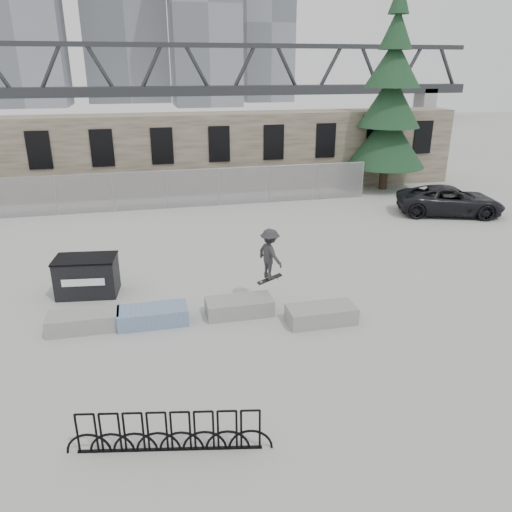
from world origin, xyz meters
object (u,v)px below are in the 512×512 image
Objects in this scene: planter_far_left at (84,320)px; skateboarder at (270,254)px; planter_offset at (321,314)px; dumpster at (87,276)px; suv at (450,200)px; planter_center_left at (153,315)px; planter_center_right at (239,306)px; spruce_tree at (390,107)px; bike_rack at (169,432)px.

skateboarder is (5.55, 0.27, 1.44)m from planter_far_left.
dumpster is at bearing 152.23° from planter_offset.
skateboarder reaches higher than suv.
planter_center_left is 4.92m from planter_offset.
planter_center_right is at bearing 0.20° from planter_center_left.
planter_far_left is 22.08m from spruce_tree.
dumpster reaches higher than planter_far_left.
dumpster is (-6.80, 3.58, 0.38)m from planter_offset.
planter_offset is at bearing -9.76° from planter_far_left.
planter_far_left is at bearing -139.10° from spruce_tree.
bike_rack is at bearing -126.07° from spruce_tree.
planter_offset is at bearing -122.05° from spruce_tree.
planter_offset is (4.81, -1.04, 0.00)m from planter_center_left.
suv reaches higher than dumpster.
planter_far_left is at bearing -81.63° from dumpster.
planter_offset is at bearing -25.11° from planter_center_right.
planter_offset is at bearing 151.18° from suv.
bike_rack reaches higher than planter_center_right.
spruce_tree is (14.27, 19.59, 4.37)m from bike_rack.
skateboarder is (-1.20, 1.43, 1.44)m from planter_offset.
dumpster is 1.20× the size of skateboarder.
skateboarder is at bearing -13.83° from dumpster.
spruce_tree reaches higher than planter_far_left.
suv reaches higher than bike_rack.
planter_center_left is 5.33m from bike_rack.
planter_center_right is at bearing -21.86° from dumpster.
skateboarder is at bearing 6.14° from planter_center_left.
dumpster is 0.18× the size of spruce_tree.
planter_center_left is 3.91m from skateboarder.
planter_center_right is 0.39× the size of suv.
skateboarder is at bearing 58.58° from bike_rack.
planter_far_left is at bearing 70.00° from skateboarder.
skateboarder reaches higher than planter_center_left.
suv is 13.94m from skateboarder.
planter_center_right is (2.57, 0.01, 0.00)m from planter_center_left.
spruce_tree is at bearing -60.62° from skateboarder.
planter_far_left is at bearing 178.59° from planter_center_right.
suv is at bearing -83.72° from spruce_tree.
skateboarder reaches higher than planter_offset.
planter_center_right and planter_offset have the same top height.
planter_center_right is 0.50× the size of bike_rack.
bike_rack is (-4.69, -4.29, 0.17)m from planter_offset.
dumpster is at bearing -144.40° from spruce_tree.
planter_center_left is 0.50× the size of bike_rack.
spruce_tree is at bearing 25.14° from suv.
spruce_tree is at bearing 50.33° from planter_center_right.
bike_rack is at bearing -137.57° from planter_offset.
planter_offset is 7.69m from dumpster.
planter_far_left is at bearing 110.71° from bike_rack.
planter_far_left is 6.85m from planter_offset.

